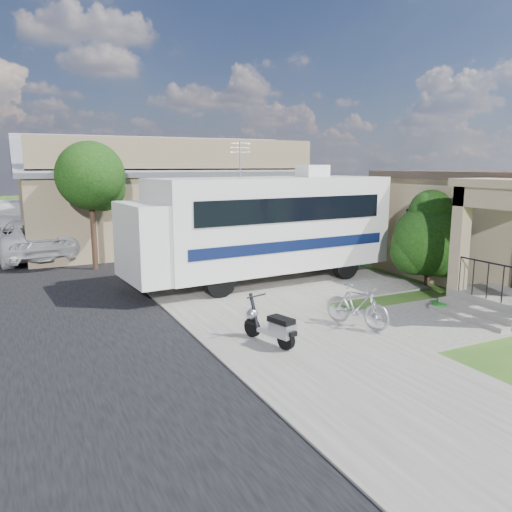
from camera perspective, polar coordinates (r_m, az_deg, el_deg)
name	(u,v)px	position (r m, az deg, el deg)	size (l,w,h in m)	color
ground	(321,325)	(12.01, 7.48, -7.86)	(120.00, 120.00, 0.00)	#1D4111
sidewalk_slab	(164,258)	(20.54, -10.52, -0.23)	(4.00, 80.00, 0.06)	#5C5A53
driveway_slab	(284,279)	(16.46, 3.19, -2.70)	(7.00, 6.00, 0.05)	#5C5A53
walk_slab	(447,319)	(13.17, 20.99, -6.72)	(4.00, 3.00, 0.05)	#5C5A53
warehouse	(160,202)	(24.36, -10.94, 6.04)	(12.50, 8.40, 5.04)	brown
street_tree_a	(93,179)	(18.72, -18.10, 8.35)	(2.44, 2.40, 4.58)	black
street_tree_b	(65,172)	(28.65, -21.03, 8.98)	(2.44, 2.40, 4.73)	black
street_tree_c	(52,174)	(37.63, -22.30, 8.62)	(2.44, 2.40, 4.42)	black
motorhome	(262,224)	(15.94, 0.66, 3.68)	(8.75, 3.33, 4.40)	silver
shrub	(429,237)	(16.47, 19.20, 2.09)	(2.45, 2.33, 3.00)	black
scooter	(272,327)	(10.43, 1.84, -8.06)	(0.69, 1.46, 0.97)	black
bicycle	(357,309)	(11.72, 11.46, -5.90)	(0.47, 1.65, 0.99)	#A1A1A8
pickup_truck	(32,238)	(22.21, -24.28, 1.85)	(2.68, 5.82, 1.62)	silver
van	(12,219)	(29.59, -26.14, 3.83)	(2.59, 6.36, 1.85)	silver
garden_hose	(439,307)	(13.89, 20.23, -5.52)	(0.39, 0.39, 0.18)	#136016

